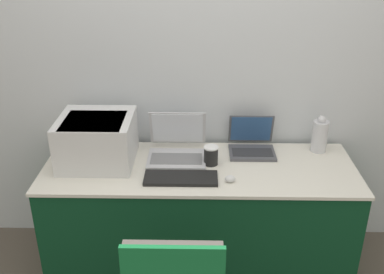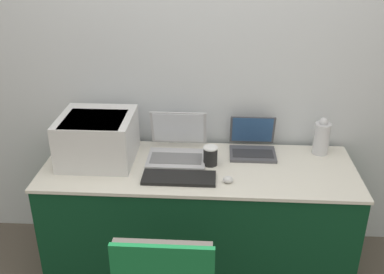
{
  "view_description": "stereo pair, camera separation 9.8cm",
  "coord_description": "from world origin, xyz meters",
  "px_view_note": "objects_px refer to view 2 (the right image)",
  "views": [
    {
      "loc": [
        0.0,
        -2.04,
        2.06
      ],
      "look_at": [
        -0.04,
        0.35,
        0.92
      ],
      "focal_mm": 42.0,
      "sensor_mm": 36.0,
      "label": 1
    },
    {
      "loc": [
        0.1,
        -2.04,
        2.06
      ],
      "look_at": [
        -0.04,
        0.35,
        0.92
      ],
      "focal_mm": 42.0,
      "sensor_mm": 36.0,
      "label": 2
    }
  ],
  "objects_px": {
    "laptop_left": "(177,147)",
    "mouse": "(228,180)",
    "coffee_cup": "(210,156)",
    "printer": "(97,137)",
    "laptop_right": "(252,145)",
    "metal_pitcher": "(322,137)",
    "external_keyboard": "(179,178)"
  },
  "relations": [
    {
      "from": "printer",
      "to": "external_keyboard",
      "type": "xyz_separation_m",
      "value": [
        0.51,
        -0.21,
        -0.14
      ]
    },
    {
      "from": "laptop_right",
      "to": "external_keyboard",
      "type": "distance_m",
      "value": 0.57
    },
    {
      "from": "laptop_left",
      "to": "printer",
      "type": "bearing_deg",
      "value": -170.39
    },
    {
      "from": "laptop_right",
      "to": "coffee_cup",
      "type": "distance_m",
      "value": 0.32
    },
    {
      "from": "laptop_left",
      "to": "mouse",
      "type": "height_order",
      "value": "laptop_left"
    },
    {
      "from": "laptop_right",
      "to": "metal_pitcher",
      "type": "relative_size",
      "value": 1.19
    },
    {
      "from": "laptop_left",
      "to": "laptop_right",
      "type": "relative_size",
      "value": 1.24
    },
    {
      "from": "printer",
      "to": "mouse",
      "type": "distance_m",
      "value": 0.83
    },
    {
      "from": "printer",
      "to": "laptop_right",
      "type": "relative_size",
      "value": 1.52
    },
    {
      "from": "coffee_cup",
      "to": "printer",
      "type": "bearing_deg",
      "value": 177.99
    },
    {
      "from": "laptop_left",
      "to": "external_keyboard",
      "type": "height_order",
      "value": "laptop_left"
    },
    {
      "from": "mouse",
      "to": "metal_pitcher",
      "type": "relative_size",
      "value": 0.25
    },
    {
      "from": "coffee_cup",
      "to": "mouse",
      "type": "xyz_separation_m",
      "value": [
        0.1,
        -0.21,
        -0.04
      ]
    },
    {
      "from": "metal_pitcher",
      "to": "laptop_right",
      "type": "bearing_deg",
      "value": -178.45
    },
    {
      "from": "external_keyboard",
      "to": "metal_pitcher",
      "type": "distance_m",
      "value": 0.95
    },
    {
      "from": "laptop_left",
      "to": "metal_pitcher",
      "type": "xyz_separation_m",
      "value": [
        0.9,
        0.09,
        0.05
      ]
    },
    {
      "from": "laptop_left",
      "to": "external_keyboard",
      "type": "relative_size",
      "value": 0.85
    },
    {
      "from": "external_keyboard",
      "to": "mouse",
      "type": "xyz_separation_m",
      "value": [
        0.28,
        -0.02,
        0.01
      ]
    },
    {
      "from": "printer",
      "to": "metal_pitcher",
      "type": "xyz_separation_m",
      "value": [
        1.37,
        0.17,
        -0.05
      ]
    },
    {
      "from": "external_keyboard",
      "to": "metal_pitcher",
      "type": "xyz_separation_m",
      "value": [
        0.86,
        0.38,
        0.1
      ]
    },
    {
      "from": "mouse",
      "to": "metal_pitcher",
      "type": "bearing_deg",
      "value": 34.12
    },
    {
      "from": "laptop_left",
      "to": "external_keyboard",
      "type": "xyz_separation_m",
      "value": [
        0.04,
        -0.29,
        -0.05
      ]
    },
    {
      "from": "external_keyboard",
      "to": "metal_pitcher",
      "type": "height_order",
      "value": "metal_pitcher"
    },
    {
      "from": "external_keyboard",
      "to": "metal_pitcher",
      "type": "relative_size",
      "value": 1.73
    },
    {
      "from": "printer",
      "to": "laptop_left",
      "type": "height_order",
      "value": "printer"
    },
    {
      "from": "external_keyboard",
      "to": "laptop_left",
      "type": "bearing_deg",
      "value": 97.05
    },
    {
      "from": "laptop_right",
      "to": "coffee_cup",
      "type": "relative_size",
      "value": 2.45
    },
    {
      "from": "external_keyboard",
      "to": "coffee_cup",
      "type": "height_order",
      "value": "coffee_cup"
    },
    {
      "from": "laptop_left",
      "to": "external_keyboard",
      "type": "distance_m",
      "value": 0.3
    },
    {
      "from": "mouse",
      "to": "metal_pitcher",
      "type": "distance_m",
      "value": 0.71
    },
    {
      "from": "external_keyboard",
      "to": "printer",
      "type": "bearing_deg",
      "value": 157.54
    },
    {
      "from": "laptop_left",
      "to": "laptop_right",
      "type": "distance_m",
      "value": 0.48
    }
  ]
}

